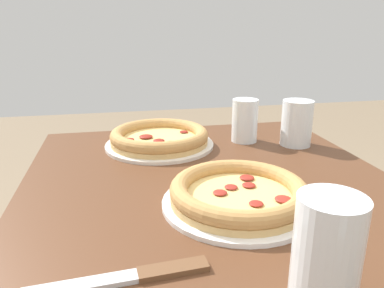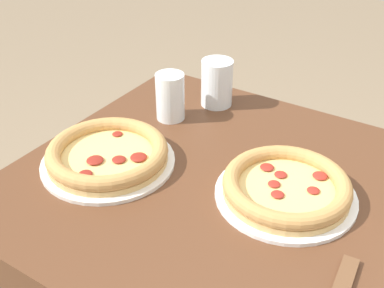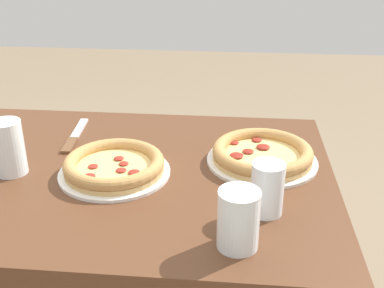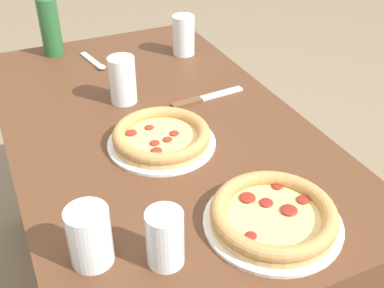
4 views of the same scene
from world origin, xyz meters
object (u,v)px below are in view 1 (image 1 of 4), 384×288
pizza_margherita (159,138)px  glass_iced_tea (326,258)px  pizza_pepperoni (239,194)px  knife (128,277)px  glass_red_wine (297,125)px  glass_orange_juice (245,123)px

pizza_margherita → glass_iced_tea: size_ratio=2.09×
pizza_pepperoni → knife: pizza_pepperoni is taller
pizza_margherita → glass_red_wine: glass_red_wine is taller
glass_iced_tea → knife: (0.08, 0.21, -0.06)m
pizza_margherita → glass_iced_tea: bearing=-169.5°
pizza_pepperoni → glass_red_wine: size_ratio=2.28×
pizza_margherita → knife: 0.52m
pizza_pepperoni → glass_red_wine: bearing=-40.4°
pizza_pepperoni → glass_iced_tea: size_ratio=2.01×
pizza_pepperoni → knife: (-0.16, 0.19, -0.02)m
glass_iced_tea → glass_orange_juice: size_ratio=1.17×
glass_orange_juice → knife: 0.61m
glass_iced_tea → knife: size_ratio=0.58×
glass_red_wine → pizza_margherita: bearing=80.5°
pizza_pepperoni → glass_iced_tea: (-0.24, -0.02, 0.04)m
glass_red_wine → glass_orange_juice: glass_red_wine is taller
glass_iced_tea → glass_orange_juice: 0.60m
pizza_margherita → glass_red_wine: 0.35m
glass_iced_tea → pizza_margherita: bearing=10.5°
pizza_pepperoni → pizza_margherita: same height
glass_red_wine → knife: bearing=135.6°
pizza_margherita → glass_orange_juice: bearing=-90.1°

